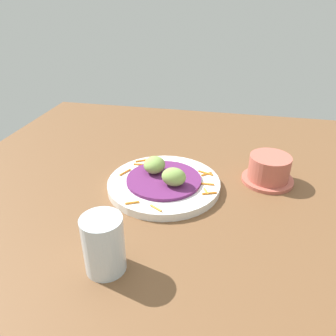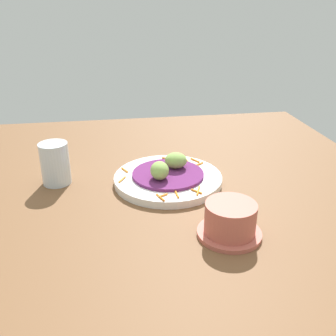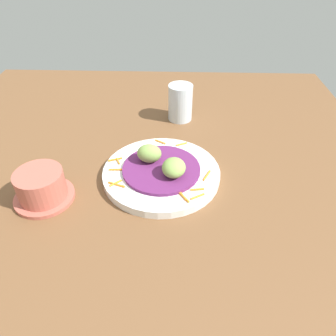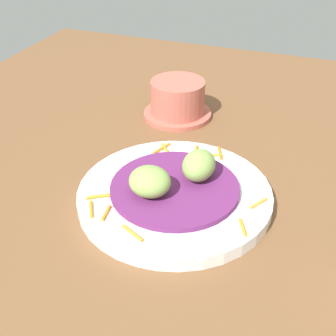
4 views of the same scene
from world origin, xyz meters
TOP-DOWN VIEW (x-y plane):
  - table_surface at (0.00, 0.00)cm, footprint 110.00×110.00cm
  - main_plate at (-3.13, -4.15)cm, footprint 24.38×24.38cm
  - cabbage_bed at (-3.13, -4.15)cm, footprint 16.15×16.15cm
  - carrot_garnish at (-4.65, -3.31)cm, footprint 20.81×21.89cm
  - guac_scoop_left at (-0.89, -1.55)cm, footprint 4.44×5.41cm
  - guac_scoop_center at (-5.37, -6.76)cm, footprint 5.59×5.22cm
  - terracotta_bowl at (-10.58, 18.11)cm, footprint 11.44×11.44cm
  - water_glass at (21.69, -7.90)cm, footprint 6.34×6.34cm

SIDE VIEW (x-z plane):
  - table_surface at x=0.00cm, z-range 0.00..2.00cm
  - main_plate at x=-3.13cm, z-range 2.00..3.70cm
  - carrot_garnish at x=-4.65cm, z-range 3.70..4.10cm
  - cabbage_bed at x=-3.13cm, z-range 3.70..4.40cm
  - terracotta_bowl at x=-10.58cm, z-range 1.80..8.08cm
  - guac_scoop_center at x=-5.37cm, z-range 4.40..7.99cm
  - guac_scoop_left at x=-0.89cm, z-range 4.40..8.24cm
  - water_glass at x=21.69cm, z-range 2.00..11.51cm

